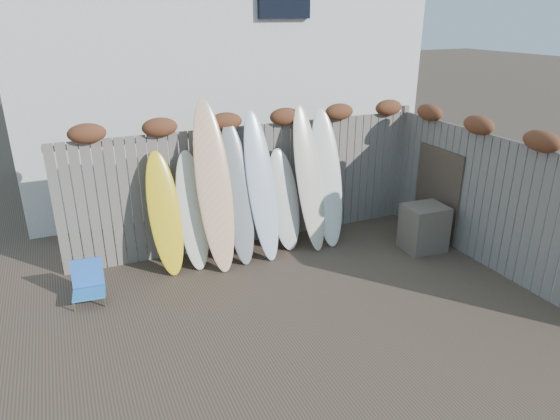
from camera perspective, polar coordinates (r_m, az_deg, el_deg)
name	(u,v)px	position (r m, az deg, el deg)	size (l,w,h in m)	color
ground	(317,312)	(6.69, 4.25, -11.50)	(80.00, 80.00, 0.00)	#493A2D
back_fence	(254,175)	(8.19, -3.01, 4.07)	(6.05, 0.28, 2.24)	slate
right_fence	(488,193)	(8.09, 22.72, 1.85)	(0.28, 4.40, 2.24)	slate
house	(204,35)	(11.86, -8.67, 19.21)	(8.50, 5.50, 6.33)	silver
beach_chair	(88,283)	(7.27, -21.07, -7.78)	(0.45, 0.48, 0.55)	#2A7ED3
wooden_crate	(424,228)	(8.49, 16.13, -1.95)	(0.65, 0.54, 0.76)	#6B5C50
lattice_panel	(437,194)	(8.89, 17.53, 1.76)	(0.04, 1.04, 1.56)	#3A2823
surfboard_0	(165,214)	(7.52, -13.02, -0.42)	(0.48, 0.07, 1.86)	yellow
surfboard_1	(193,211)	(7.61, -9.96, -0.07)	(0.45, 0.07, 1.82)	#EEE9CE
surfboard_2	(214,187)	(7.47, -7.55, 2.68)	(0.53, 0.07, 2.60)	#FDBE8B
surfboard_3	(237,194)	(7.67, -4.89, 1.88)	(0.45, 0.07, 2.23)	gray
surfboard_4	(261,186)	(7.76, -2.14, 2.75)	(0.46, 0.07, 2.38)	silver
surfboard_5	(284,200)	(8.13, 0.46, 1.19)	(0.52, 0.07, 1.68)	silver
surfboard_6	(309,178)	(8.10, 3.33, 3.62)	(0.45, 0.07, 2.40)	beige
surfboard_7	(327,178)	(8.29, 5.37, 3.64)	(0.52, 0.07, 2.29)	white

